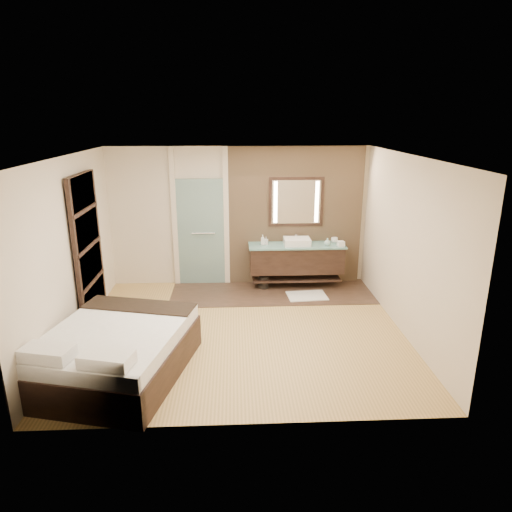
{
  "coord_description": "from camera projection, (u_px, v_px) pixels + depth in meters",
  "views": [
    {
      "loc": [
        -0.09,
        -6.49,
        3.24
      ],
      "look_at": [
        0.25,
        0.6,
        1.05
      ],
      "focal_mm": 32.0,
      "sensor_mm": 36.0,
      "label": 1
    }
  ],
  "objects": [
    {
      "name": "stone_wall",
      "position": [
        295.0,
        217.0,
        8.91
      ],
      "size": [
        2.6,
        0.08,
        2.7
      ],
      "primitive_type": "cube",
      "color": "#9E7C5A",
      "rests_on": "floor"
    },
    {
      "name": "mirror_unit",
      "position": [
        296.0,
        202.0,
        8.77
      ],
      "size": [
        1.06,
        0.04,
        0.96
      ],
      "color": "black",
      "rests_on": "stone_wall"
    },
    {
      "name": "soap_bottle_b",
      "position": [
        266.0,
        241.0,
        8.76
      ],
      "size": [
        0.09,
        0.09,
        0.15
      ],
      "primitive_type": "imported",
      "rotation": [
        0.0,
        0.0,
        -0.31
      ],
      "color": "#B2B2B2",
      "rests_on": "vanity"
    },
    {
      "name": "soap_bottle_c",
      "position": [
        327.0,
        242.0,
        8.7
      ],
      "size": [
        0.15,
        0.15,
        0.14
      ],
      "primitive_type": "imported",
      "rotation": [
        0.0,
        0.0,
        0.42
      ],
      "color": "#A6D0CD",
      "rests_on": "vanity"
    },
    {
      "name": "waste_bin",
      "position": [
        264.0,
        282.0,
        8.9
      ],
      "size": [
        0.22,
        0.22,
        0.25
      ],
      "primitive_type": "cylinder",
      "rotation": [
        0.0,
        0.0,
        -0.06
      ],
      "color": "black",
      "rests_on": "floor"
    },
    {
      "name": "tile_strip",
      "position": [
        272.0,
        293.0,
        8.71
      ],
      "size": [
        3.8,
        1.3,
        0.01
      ],
      "primitive_type": "cube",
      "color": "#31251B",
      "rests_on": "floor"
    },
    {
      "name": "floor",
      "position": [
        242.0,
        331.0,
        7.15
      ],
      "size": [
        5.0,
        5.0,
        0.0
      ],
      "primitive_type": "plane",
      "color": "#A58245",
      "rests_on": "ground"
    },
    {
      "name": "bed",
      "position": [
        115.0,
        352.0,
        5.87
      ],
      "size": [
        2.08,
        2.38,
        0.79
      ],
      "rotation": [
        0.0,
        0.0,
        -0.24
      ],
      "color": "black",
      "rests_on": "floor"
    },
    {
      "name": "cup",
      "position": [
        334.0,
        240.0,
        8.89
      ],
      "size": [
        0.15,
        0.15,
        0.1
      ],
      "primitive_type": "imported",
      "rotation": [
        0.0,
        0.0,
        0.2
      ],
      "color": "white",
      "rests_on": "vanity"
    },
    {
      "name": "soap_bottle_a",
      "position": [
        263.0,
        240.0,
        8.73
      ],
      "size": [
        0.1,
        0.1,
        0.2
      ],
      "primitive_type": "imported",
      "rotation": [
        0.0,
        0.0,
        -0.35
      ],
      "color": "white",
      "rests_on": "vanity"
    },
    {
      "name": "bath_mat",
      "position": [
        307.0,
        296.0,
        8.51
      ],
      "size": [
        0.76,
        0.55,
        0.02
      ],
      "primitive_type": "cube",
      "rotation": [
        0.0,
        0.0,
        0.08
      ],
      "color": "silver",
      "rests_on": "floor"
    },
    {
      "name": "tissue_box",
      "position": [
        341.0,
        244.0,
        8.65
      ],
      "size": [
        0.14,
        0.14,
        0.1
      ],
      "primitive_type": "cube",
      "rotation": [
        0.0,
        0.0,
        0.19
      ],
      "color": "white",
      "rests_on": "vanity"
    },
    {
      "name": "frosted_door",
      "position": [
        201.0,
        228.0,
        8.88
      ],
      "size": [
        1.1,
        0.12,
        2.7
      ],
      "color": "silver",
      "rests_on": "floor"
    },
    {
      "name": "shoji_partition",
      "position": [
        88.0,
        249.0,
        7.26
      ],
      "size": [
        0.06,
        1.2,
        2.4
      ],
      "color": "black",
      "rests_on": "floor"
    },
    {
      "name": "vanity",
      "position": [
        296.0,
        259.0,
        8.86
      ],
      "size": [
        1.85,
        0.55,
        0.88
      ],
      "color": "black",
      "rests_on": "stone_wall"
    }
  ]
}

